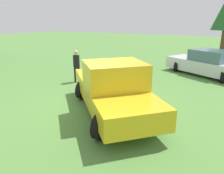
% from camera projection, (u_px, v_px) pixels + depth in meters
% --- Properties ---
extents(ground_plane, '(80.00, 80.00, 0.00)m').
position_uv_depth(ground_plane, '(96.00, 104.00, 8.00)').
color(ground_plane, '#54843D').
extents(pickup_truck, '(4.75, 4.73, 1.79)m').
position_uv_depth(pickup_truck, '(113.00, 88.00, 6.89)').
color(pickup_truck, black).
rests_on(pickup_truck, ground_plane).
extents(sedan_near, '(3.74, 4.79, 1.45)m').
position_uv_depth(sedan_near, '(207.00, 64.00, 11.99)').
color(sedan_near, black).
rests_on(sedan_near, ground_plane).
extents(person_bystander, '(0.38, 0.38, 1.62)m').
position_uv_depth(person_bystander, '(77.00, 64.00, 10.54)').
color(person_bystander, black).
rests_on(person_bystander, ground_plane).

